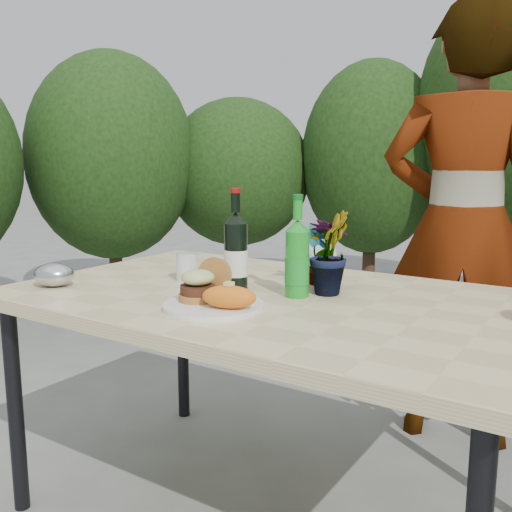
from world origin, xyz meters
The scene contains 16 objects.
patio_table centered at (0.00, 0.00, 0.69)m, with size 1.60×1.00×0.75m.
shrub_hedge centered at (0.16, 1.68, 1.19)m, with size 6.98×5.15×2.49m.
dinner_plate centered at (-0.04, -0.23, 0.76)m, with size 0.28×0.28×0.01m, color white.
burger_stack centered at (-0.10, -0.21, 0.81)m, with size 0.11×0.16×0.11m.
sweet_potato centered at (0.03, -0.25, 0.80)m, with size 0.15×0.08×0.06m, color orange.
grilled_veg centered at (-0.02, -0.14, 0.78)m, with size 0.08×0.05×0.03m.
wine_bottle centered at (-0.13, 0.00, 0.87)m, with size 0.08×0.08×0.32m.
sparkling_water centered at (0.08, 0.02, 0.86)m, with size 0.07×0.07×0.31m.
plastic_cup centered at (-0.34, 0.01, 0.80)m, with size 0.07×0.07×0.10m, color silver.
seedling_left centered at (0.05, 0.19, 0.85)m, with size 0.11×0.07×0.20m, color #1D521C.
seedling_mid centered at (0.15, 0.11, 0.88)m, with size 0.14×0.11×0.26m, color #27551D.
seedling_right centered at (0.10, 0.20, 0.86)m, with size 0.12×0.12×0.22m, color #29591E.
blue_bowl centered at (-0.01, 0.36, 0.80)m, with size 0.12×0.12×0.10m, color silver.
foil_packet_left centered at (-0.64, -0.30, 0.79)m, with size 0.13×0.11×0.08m, color #ADAFB4.
person centered at (0.35, 0.91, 0.88)m, with size 0.64×0.42×1.77m, color #A56F52.
terracotta_pot centered at (-1.40, 1.83, 0.07)m, with size 0.17×0.17×0.14m.
Camera 1 is at (0.90, -1.46, 1.16)m, focal length 40.00 mm.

